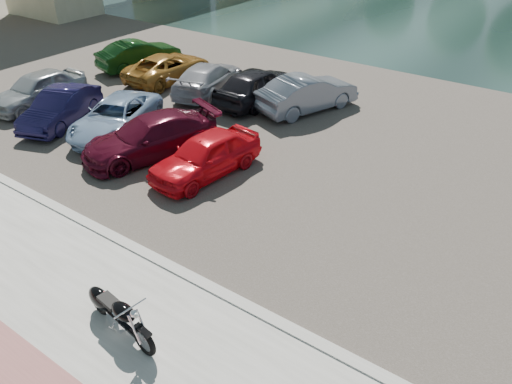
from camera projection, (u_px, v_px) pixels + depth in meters
ground at (147, 342)px, 10.59m from camera, size 200.00×200.00×0.00m
promenade at (110, 373)px, 9.87m from camera, size 60.00×6.00×0.10m
kerb at (208, 287)px, 11.93m from camera, size 60.00×0.30×0.14m
parking_lot at (367, 149)px, 18.19m from camera, size 60.00×18.00×0.04m
motorcycle at (115, 311)px, 10.59m from camera, size 2.33×0.76×1.05m
car_0 at (38, 89)px, 21.32m from camera, size 1.76×4.30×1.46m
car_1 at (60, 108)px, 19.73m from camera, size 2.76×4.30×1.34m
car_2 at (116, 117)px, 19.01m from camera, size 3.59×5.06×1.28m
car_3 at (151, 137)px, 17.40m from camera, size 3.57×5.27×1.42m
car_4 at (206, 155)px, 16.25m from camera, size 2.11×4.25×1.39m
car_5 at (139, 55)px, 25.65m from camera, size 2.57×4.56×1.42m
car_6 at (168, 67)px, 24.13m from camera, size 2.17×4.65×1.29m
car_7 at (208, 78)px, 22.67m from camera, size 2.96×4.99×1.36m
car_8 at (257, 85)px, 21.62m from camera, size 1.87×4.55×1.54m
car_9 at (307, 93)px, 20.88m from camera, size 3.01×4.77×1.48m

